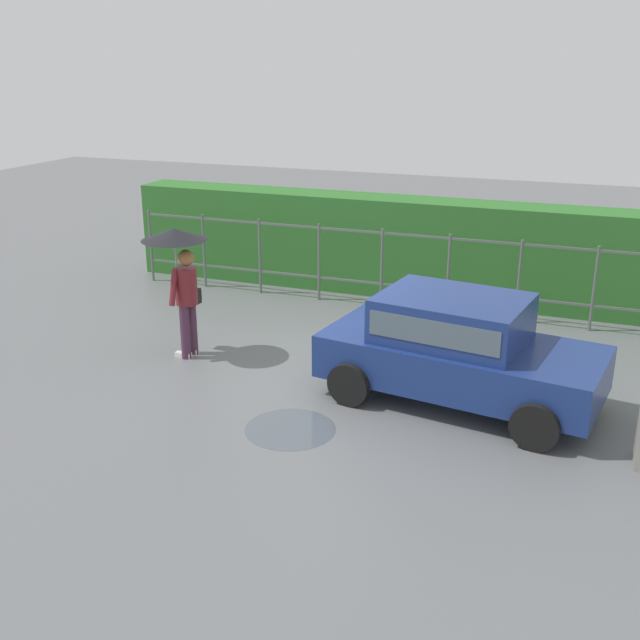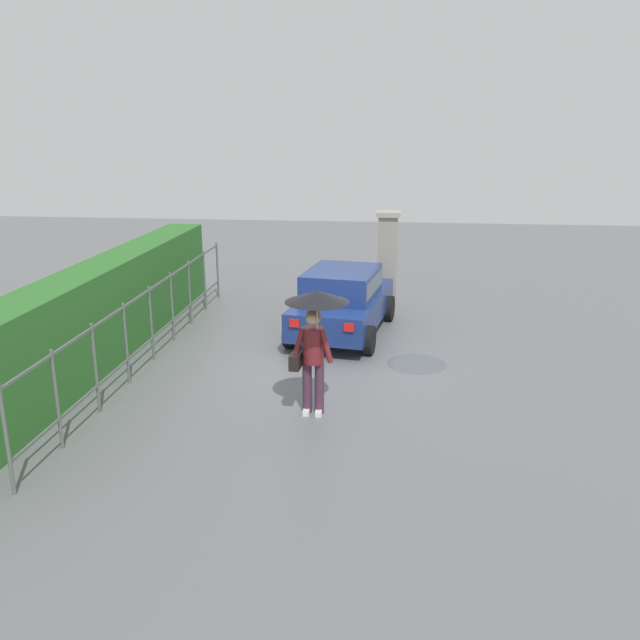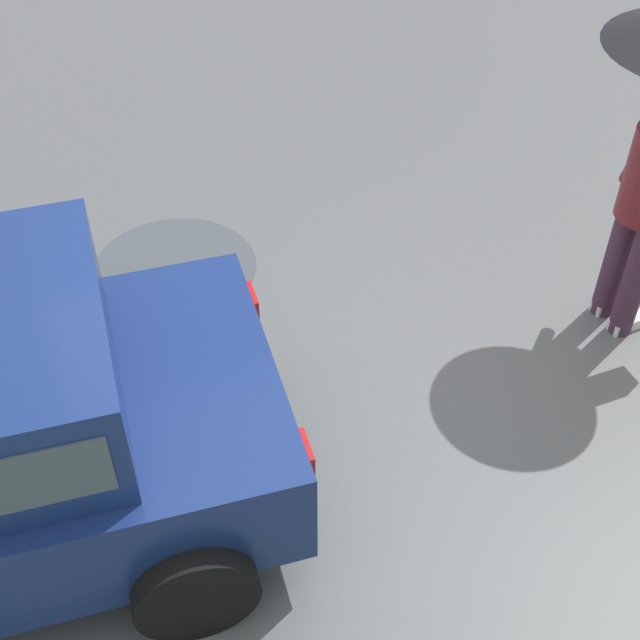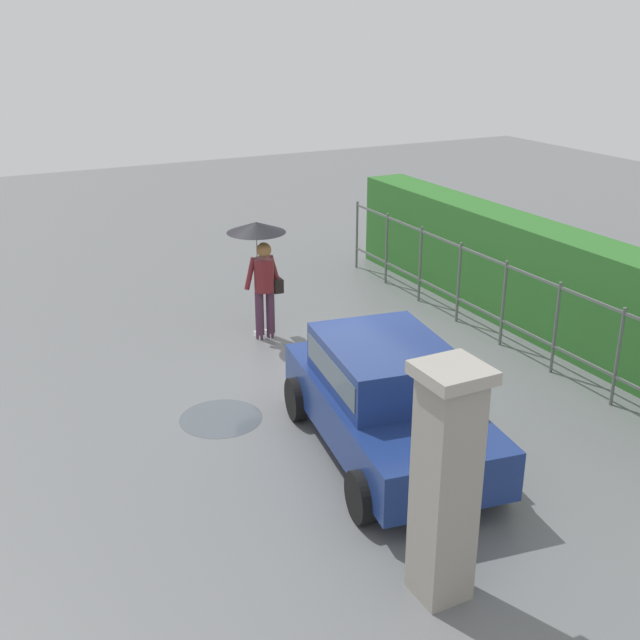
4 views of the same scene
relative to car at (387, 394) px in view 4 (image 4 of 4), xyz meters
name	(u,v)px [view 4 (image 4 of 4)]	position (x,y,z in m)	size (l,w,h in m)	color
ground_plane	(327,385)	(-2.04, 0.21, -0.80)	(40.00, 40.00, 0.00)	slate
car	(387,394)	(0.00, 0.00, 0.00)	(3.92, 2.31, 1.48)	navy
pedestrian	(260,254)	(-4.29, 0.11, 0.71)	(1.00, 1.00, 2.06)	#47283D
gate_pillar	(445,483)	(2.53, -0.93, 0.44)	(0.60, 0.60, 2.42)	gray
fence_section	(504,299)	(-2.10, 3.59, 0.02)	(10.04, 0.05, 1.50)	#59605B
hedge_row	(549,284)	(-2.10, 4.57, 0.15)	(10.99, 0.90, 1.90)	#2D6B28
puddle_near	(221,418)	(-1.78, -1.59, -0.80)	(1.16, 1.16, 0.00)	#4C545B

